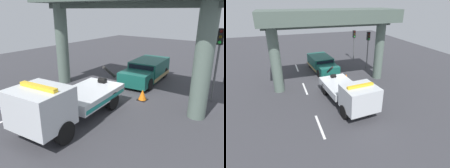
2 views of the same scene
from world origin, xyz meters
The scene contains 10 objects.
ground_plane centered at (0.00, 0.00, -0.05)m, with size 60.00×40.00×0.10m, color #38383D.
lane_stripe_west centered at (-6.00, -2.72, 0.00)m, with size 2.60×0.16×0.01m, color silver.
lane_stripe_mid centered at (0.00, -2.72, 0.00)m, with size 2.60×0.16×0.01m, color silver.
lane_stripe_east centered at (6.00, -2.72, 0.00)m, with size 2.60×0.16×0.01m, color silver.
tow_truck_white centered at (4.30, 0.07, 1.20)m, with size 7.34×2.93×2.46m.
towed_van_green centered at (-4.26, -0.01, 0.78)m, with size 5.37×2.64×1.58m.
overpass_structure centered at (-0.27, 0.00, 5.72)m, with size 3.60×11.95×6.84m.
traffic_light_near centered at (-6.98, 5.11, 2.87)m, with size 0.39×0.32×3.92m.
traffic_light_far centered at (-2.98, 5.11, 3.16)m, with size 0.39×0.32×4.33m.
traffic_cone_orange centered at (-0.62, 1.62, 0.32)m, with size 0.57×0.57×0.68m.
Camera 2 is at (15.82, -4.75, 7.63)m, focal length 29.87 mm.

